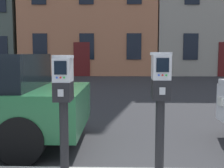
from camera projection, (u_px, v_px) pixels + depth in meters
name	position (u px, v px, depth m)	size (l,w,h in m)	color
parking_meter_near_kerb	(63.00, 95.00, 2.88)	(0.22, 0.25, 1.27)	black
parking_meter_twin_adjacent	(161.00, 93.00, 2.86)	(0.22, 0.25, 1.30)	black
townhouse_orange_brick	(210.00, 2.00, 20.04)	(7.74, 5.72, 9.93)	#9E9384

